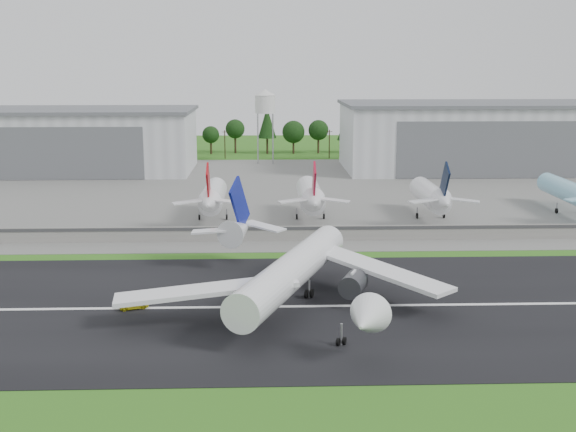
{
  "coord_description": "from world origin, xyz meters",
  "views": [
    {
      "loc": [
        -5.49,
        -103.09,
        39.38
      ],
      "look_at": [
        -0.75,
        40.0,
        9.0
      ],
      "focal_mm": 45.0,
      "sensor_mm": 36.0,
      "label": 1
    }
  ],
  "objects_px": {
    "main_airliner": "(293,279)",
    "parked_jet_red_b": "(311,196)",
    "ground_vehicle": "(134,304)",
    "parked_jet_navy": "(433,196)",
    "parked_jet_skyblue": "(573,192)",
    "parked_jet_red_a": "(212,197)"
  },
  "relations": [
    {
      "from": "parked_jet_navy",
      "to": "ground_vehicle",
      "type": "bearing_deg",
      "value": -134.02
    },
    {
      "from": "ground_vehicle",
      "to": "parked_jet_red_a",
      "type": "height_order",
      "value": "parked_jet_red_a"
    },
    {
      "from": "main_airliner",
      "to": "parked_jet_red_b",
      "type": "bearing_deg",
      "value": -75.35
    },
    {
      "from": "parked_jet_navy",
      "to": "main_airliner",
      "type": "bearing_deg",
      "value": -119.82
    },
    {
      "from": "main_airliner",
      "to": "parked_jet_red_b",
      "type": "distance_m",
      "value": 67.4
    },
    {
      "from": "main_airliner",
      "to": "parked_jet_navy",
      "type": "distance_m",
      "value": 77.21
    },
    {
      "from": "main_airliner",
      "to": "parked_jet_red_a",
      "type": "height_order",
      "value": "main_airliner"
    },
    {
      "from": "main_airliner",
      "to": "parked_jet_red_a",
      "type": "relative_size",
      "value": 1.83
    },
    {
      "from": "ground_vehicle",
      "to": "parked_jet_skyblue",
      "type": "bearing_deg",
      "value": -75.67
    },
    {
      "from": "parked_jet_red_b",
      "to": "parked_jet_navy",
      "type": "distance_m",
      "value": 31.16
    },
    {
      "from": "parked_jet_red_b",
      "to": "main_airliner",
      "type": "bearing_deg",
      "value": -96.16
    },
    {
      "from": "ground_vehicle",
      "to": "parked_jet_navy",
      "type": "bearing_deg",
      "value": -64.51
    },
    {
      "from": "parked_jet_skyblue",
      "to": "parked_jet_red_a",
      "type": "bearing_deg",
      "value": -176.99
    },
    {
      "from": "main_airliner",
      "to": "parked_jet_red_b",
      "type": "relative_size",
      "value": 1.83
    },
    {
      "from": "main_airliner",
      "to": "ground_vehicle",
      "type": "xyz_separation_m",
      "value": [
        -26.02,
        0.32,
        -4.11
      ]
    },
    {
      "from": "parked_jet_red_b",
      "to": "parked_jet_skyblue",
      "type": "relative_size",
      "value": 0.84
    },
    {
      "from": "parked_jet_red_a",
      "to": "parked_jet_navy",
      "type": "relative_size",
      "value": 1.0
    },
    {
      "from": "parked_jet_red_b",
      "to": "parked_jet_navy",
      "type": "bearing_deg",
      "value": -0.05
    },
    {
      "from": "parked_jet_navy",
      "to": "parked_jet_skyblue",
      "type": "relative_size",
      "value": 0.84
    },
    {
      "from": "ground_vehicle",
      "to": "parked_jet_skyblue",
      "type": "relative_size",
      "value": 0.13
    },
    {
      "from": "ground_vehicle",
      "to": "parked_jet_navy",
      "type": "relative_size",
      "value": 0.16
    },
    {
      "from": "parked_jet_skyblue",
      "to": "parked_jet_navy",
      "type": "bearing_deg",
      "value": -172.64
    }
  ]
}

